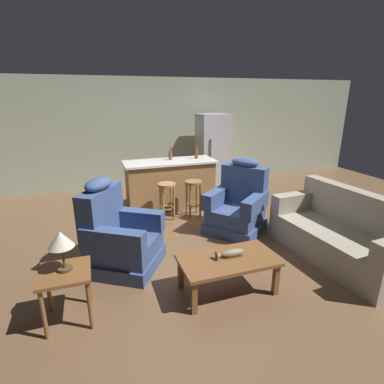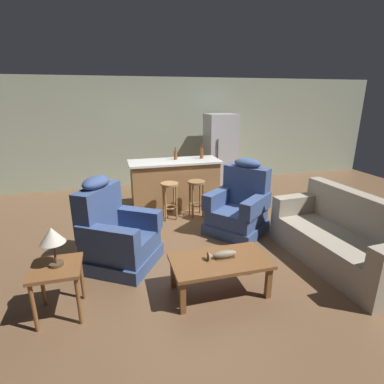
{
  "view_description": "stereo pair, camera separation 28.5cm",
  "coord_description": "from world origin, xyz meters",
  "views": [
    {
      "loc": [
        -1.45,
        -4.27,
        2.17
      ],
      "look_at": [
        -0.03,
        -0.1,
        0.75
      ],
      "focal_mm": 28.0,
      "sensor_mm": 36.0,
      "label": 1
    },
    {
      "loc": [
        -1.18,
        -4.35,
        2.17
      ],
      "look_at": [
        -0.03,
        -0.1,
        0.75
      ],
      "focal_mm": 28.0,
      "sensor_mm": 36.0,
      "label": 2
    }
  ],
  "objects": [
    {
      "name": "end_table",
      "position": [
        -1.81,
        -1.5,
        0.46
      ],
      "size": [
        0.48,
        0.48,
        0.56
      ],
      "color": "brown",
      "rests_on": "ground_plane"
    },
    {
      "name": "bar_stool_right",
      "position": [
        0.28,
        0.72,
        0.47
      ],
      "size": [
        0.32,
        0.32,
        0.68
      ],
      "color": "olive",
      "rests_on": "ground_plane"
    },
    {
      "name": "coffee_table",
      "position": [
        -0.11,
        -1.58,
        0.36
      ],
      "size": [
        1.1,
        0.6,
        0.42
      ],
      "color": "brown",
      "rests_on": "ground_plane"
    },
    {
      "name": "ground_plane",
      "position": [
        0.0,
        0.0,
        0.0
      ],
      "size": [
        12.0,
        12.0,
        0.0
      ],
      "color": "brown"
    },
    {
      "name": "recliner_near_island",
      "position": [
        0.78,
        -0.1,
        0.42
      ],
      "size": [
        1.18,
        1.18,
        1.2
      ],
      "rotation": [
        0.0,
        0.0,
        3.83
      ],
      "color": "#384C7A",
      "rests_on": "ground_plane"
    },
    {
      "name": "refrigerator",
      "position": [
        1.41,
        2.55,
        0.88
      ],
      "size": [
        0.7,
        0.69,
        1.76
      ],
      "color": "#B7B7BC",
      "rests_on": "ground_plane"
    },
    {
      "name": "bar_stool_left",
      "position": [
        -0.23,
        0.72,
        0.47
      ],
      "size": [
        0.32,
        0.32,
        0.68
      ],
      "color": "#A87A47",
      "rests_on": "ground_plane"
    },
    {
      "name": "table_lamp",
      "position": [
        -1.8,
        -1.48,
        0.87
      ],
      "size": [
        0.24,
        0.24,
        0.41
      ],
      "color": "#4C3823",
      "rests_on": "end_table"
    },
    {
      "name": "kitchen_island",
      "position": [
        0.0,
        1.35,
        0.48
      ],
      "size": [
        1.8,
        0.7,
        0.95
      ],
      "color": "#9E7042",
      "rests_on": "ground_plane"
    },
    {
      "name": "bottle_tall_green",
      "position": [
        0.04,
        1.45,
        1.04
      ],
      "size": [
        0.07,
        0.07,
        0.24
      ],
      "color": "brown",
      "rests_on": "kitchen_island"
    },
    {
      "name": "fish_figurine",
      "position": [
        -0.07,
        -1.55,
        0.46
      ],
      "size": [
        0.34,
        0.1,
        0.1
      ],
      "color": "#4C3823",
      "rests_on": "coffee_table"
    },
    {
      "name": "back_wall",
      "position": [
        0.0,
        3.12,
        1.3
      ],
      "size": [
        12.0,
        0.05,
        2.6
      ],
      "color": "#9EA88E",
      "rests_on": "ground_plane"
    },
    {
      "name": "recliner_near_lamp",
      "position": [
        -1.22,
        -0.63,
        0.42
      ],
      "size": [
        1.16,
        1.16,
        1.2
      ],
      "rotation": [
        0.0,
        0.0,
        -0.57
      ],
      "color": "#384C7A",
      "rests_on": "ground_plane"
    },
    {
      "name": "bottle_short_amber",
      "position": [
        0.58,
        1.41,
        1.06
      ],
      "size": [
        0.07,
        0.07,
        0.29
      ],
      "color": "brown",
      "rests_on": "kitchen_island"
    },
    {
      "name": "couch",
      "position": [
        1.7,
        -1.39,
        0.34
      ],
      "size": [
        0.97,
        1.95,
        0.94
      ],
      "rotation": [
        0.0,
        0.0,
        3.21
      ],
      "color": "#9E937F",
      "rests_on": "ground_plane"
    }
  ]
}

